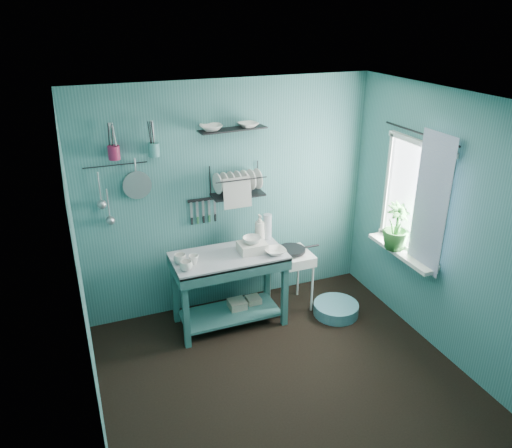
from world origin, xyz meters
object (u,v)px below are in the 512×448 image
object	(u,v)px
colander	(137,185)
mug_right	(180,259)
mug_mid	(194,260)
water_bottle	(267,226)
utensil_cup_magenta	(114,153)
potted_plant	(396,227)
work_counter	(229,290)
soap_bottle	(260,228)
frying_pan	(292,250)
hotplate_stand	(291,280)
dish_rack	(238,181)
mug_left	(186,266)
utensil_cup_teal	(154,150)
storage_tin_small	(253,305)
storage_tin_large	(237,309)
wash_tub	(252,247)

from	to	relation	value
colander	mug_right	bearing A→B (deg)	-55.37
mug_mid	mug_right	xyz separation A→B (m)	(-0.12, 0.06, 0.00)
water_bottle	utensil_cup_magenta	world-z (taller)	utensil_cup_magenta
potted_plant	work_counter	bearing A→B (deg)	162.82
soap_bottle	frying_pan	xyz separation A→B (m)	(0.32, -0.13, -0.26)
soap_bottle	hotplate_stand	size ratio (longest dim) A/B	0.45
soap_bottle	dish_rack	world-z (taller)	dish_rack
work_counter	soap_bottle	xyz separation A→B (m)	(0.42, 0.20, 0.56)
mug_left	utensil_cup_teal	bearing A→B (deg)	102.67
colander	water_bottle	bearing A→B (deg)	-8.50
water_bottle	dish_rack	xyz separation A→B (m)	(-0.29, 0.12, 0.52)
water_bottle	utensil_cup_teal	world-z (taller)	utensil_cup_teal
storage_tin_small	soap_bottle	bearing A→B (deg)	45.00
soap_bottle	utensil_cup_teal	bearing A→B (deg)	169.73
potted_plant	storage_tin_small	distance (m)	1.76
frying_pan	dish_rack	world-z (taller)	dish_rack
hotplate_stand	storage_tin_large	size ratio (longest dim) A/B	3.04
mug_mid	storage_tin_large	distance (m)	0.90
work_counter	utensil_cup_teal	distance (m)	1.63
storage_tin_large	water_bottle	bearing A→B (deg)	22.04
mug_right	wash_tub	size ratio (longest dim) A/B	0.44
mug_left	frying_pan	world-z (taller)	mug_left
soap_bottle	water_bottle	distance (m)	0.10
potted_plant	storage_tin_large	xyz separation A→B (m)	(-1.54, 0.56, -0.97)
mug_right	utensil_cup_magenta	size ratio (longest dim) A/B	0.95
mug_right	hotplate_stand	bearing A→B (deg)	3.13
storage_tin_large	utensil_cup_magenta	bearing A→B (deg)	162.64
mug_mid	water_bottle	distance (m)	0.95
colander	potted_plant	bearing A→B (deg)	-20.80
mug_left	frying_pan	bearing A→B (deg)	10.55
mug_right	wash_tub	world-z (taller)	wash_tub
utensil_cup_teal	mug_right	bearing A→B (deg)	-75.09
mug_mid	potted_plant	size ratio (longest dim) A/B	0.20
soap_bottle	storage_tin_small	bearing A→B (deg)	-135.00
work_counter	wash_tub	bearing A→B (deg)	1.43
soap_bottle	utensil_cup_magenta	size ratio (longest dim) A/B	2.30
mug_right	storage_tin_large	size ratio (longest dim) A/B	0.56
utensil_cup_magenta	hotplate_stand	bearing A→B (deg)	-10.47
hotplate_stand	colander	xyz separation A→B (m)	(-1.53, 0.35, 1.20)
wash_tub	hotplate_stand	world-z (taller)	wash_tub
frying_pan	storage_tin_large	size ratio (longest dim) A/B	1.36
work_counter	colander	world-z (taller)	colander
frying_pan	utensil_cup_magenta	distance (m)	2.11
mug_mid	potted_plant	xyz separation A→B (m)	(2.02, -0.45, 0.21)
work_counter	water_bottle	xyz separation A→B (m)	(0.52, 0.22, 0.55)
mug_mid	utensil_cup_magenta	distance (m)	1.26
mug_right	storage_tin_small	xyz separation A→B (m)	(0.80, 0.08, -0.77)
mug_left	mug_mid	size ratio (longest dim) A/B	1.23
soap_bottle	dish_rack	xyz separation A→B (m)	(-0.19, 0.14, 0.51)
utensil_cup_teal	storage_tin_large	bearing A→B (deg)	-25.52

